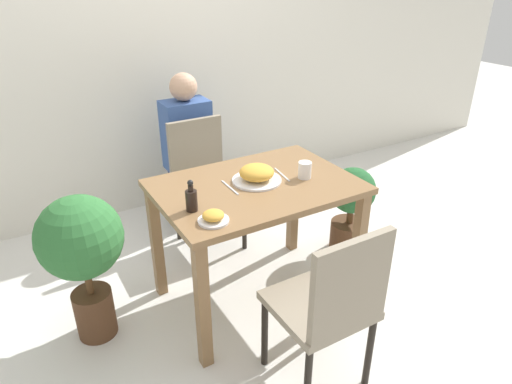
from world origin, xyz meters
TOP-DOWN VIEW (x-y plane):
  - ground_plane at (0.00, 0.00)m, footprint 16.00×16.00m
  - wall_back at (0.00, 1.52)m, footprint 8.00×0.05m
  - dining_table at (0.00, 0.00)m, footprint 1.09×0.76m
  - chair_near at (-0.06, -0.75)m, footprint 0.42×0.42m
  - chair_far at (0.02, 0.76)m, footprint 0.42×0.42m
  - food_plate at (0.02, 0.03)m, footprint 0.28×0.28m
  - side_plate at (-0.38, -0.25)m, footprint 0.15×0.15m
  - drink_cup at (0.28, -0.07)m, footprint 0.07×0.07m
  - sauce_bottle at (-0.42, -0.10)m, footprint 0.06×0.06m
  - fork_utensil at (-0.15, 0.03)m, footprint 0.01×0.20m
  - spoon_utensil at (0.19, 0.03)m, footprint 0.04×0.19m
  - potted_plant_left at (-0.92, 0.17)m, footprint 0.43×0.43m
  - potted_plant_right at (0.83, 0.11)m, footprint 0.32×0.32m
  - person_figure at (0.05, 1.10)m, footprint 0.34×0.22m

SIDE VIEW (x-z plane):
  - ground_plane at x=0.00m, z-range 0.00..0.00m
  - potted_plant_right at x=0.83m, z-range 0.04..0.68m
  - chair_near at x=-0.06m, z-range 0.06..0.96m
  - chair_far at x=0.02m, z-range 0.06..0.96m
  - potted_plant_left at x=-0.92m, z-range 0.14..0.98m
  - person_figure at x=0.05m, z-range 0.00..1.17m
  - dining_table at x=0.00m, z-range 0.27..1.04m
  - fork_utensil at x=-0.15m, z-range 0.77..0.78m
  - spoon_utensil at x=0.19m, z-range 0.77..0.78m
  - side_plate at x=-0.38m, z-range 0.77..0.82m
  - food_plate at x=0.02m, z-range 0.77..0.86m
  - drink_cup at x=0.28m, z-range 0.77..0.87m
  - sauce_bottle at x=-0.42m, z-range 0.75..0.91m
  - wall_back at x=0.00m, z-range 0.00..2.60m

